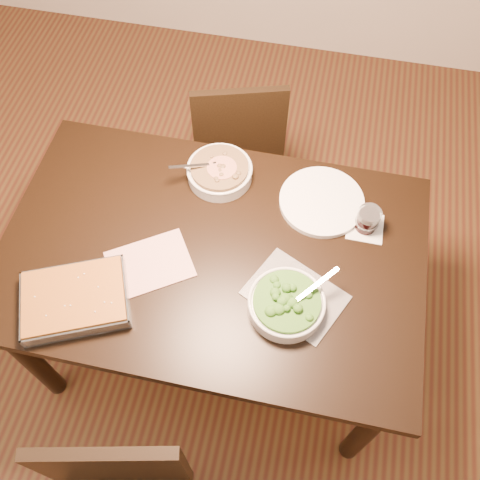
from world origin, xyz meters
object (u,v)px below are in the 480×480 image
(broccoli_bowl, at_px, (286,304))
(dinner_plate, at_px, (322,201))
(stew_bowl, at_px, (220,171))
(table, at_px, (213,265))
(baking_dish, at_px, (75,299))
(wine_tumbler, at_px, (368,219))
(chair_far, at_px, (238,136))

(broccoli_bowl, bearing_deg, dinner_plate, 82.40)
(stew_bowl, distance_m, dinner_plate, 0.37)
(table, relative_size, stew_bowl, 5.77)
(baking_dish, bearing_deg, table, 13.08)
(stew_bowl, bearing_deg, baking_dish, -119.22)
(table, relative_size, wine_tumbler, 16.04)
(broccoli_bowl, relative_size, chair_far, 0.29)
(broccoli_bowl, xyz_separation_m, chair_far, (-0.35, 0.92, -0.32))
(stew_bowl, relative_size, wine_tumbler, 2.78)
(stew_bowl, height_order, dinner_plate, stew_bowl)
(table, xyz_separation_m, chair_far, (-0.08, 0.76, -0.19))
(wine_tumbler, xyz_separation_m, dinner_plate, (-0.16, 0.07, -0.04))
(wine_tumbler, relative_size, chair_far, 0.11)
(stew_bowl, distance_m, wine_tumbler, 0.54)
(table, height_order, chair_far, chair_far)
(stew_bowl, distance_m, chair_far, 0.56)
(baking_dish, height_order, wine_tumbler, wine_tumbler)
(broccoli_bowl, distance_m, wine_tumbler, 0.41)
(wine_tumbler, height_order, chair_far, wine_tumbler)
(table, distance_m, baking_dish, 0.47)
(stew_bowl, relative_size, dinner_plate, 0.82)
(broccoli_bowl, height_order, chair_far, broccoli_bowl)
(stew_bowl, height_order, broccoli_bowl, broccoli_bowl)
(dinner_plate, bearing_deg, stew_bowl, 174.08)
(stew_bowl, height_order, chair_far, stew_bowl)
(table, bearing_deg, baking_dish, -143.32)
(broccoli_bowl, bearing_deg, wine_tumbler, 58.59)
(chair_far, bearing_deg, table, 78.73)
(table, xyz_separation_m, dinner_plate, (0.33, 0.27, 0.11))
(stew_bowl, height_order, wine_tumbler, wine_tumbler)
(wine_tumbler, bearing_deg, chair_far, 134.86)
(baking_dish, relative_size, wine_tumbler, 4.45)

